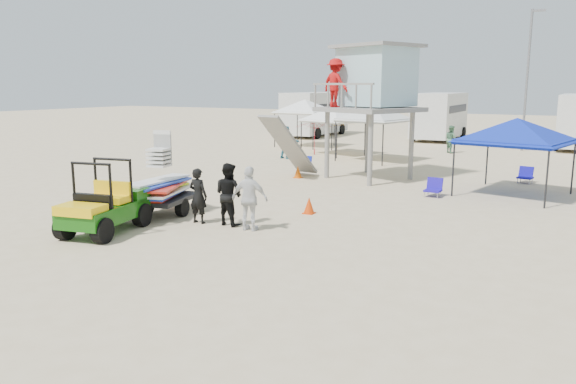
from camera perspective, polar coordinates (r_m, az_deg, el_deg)
The scene contains 22 objects.
ground at distance 11.47m, azimuth -9.56°, elevation -8.65°, with size 140.00×140.00×0.00m, color beige.
utility_cart at distance 15.27m, azimuth -18.34°, elevation -0.77°, with size 1.68×2.66×1.87m.
surf_trailer at distance 16.90m, azimuth -12.57°, elevation 0.67°, with size 1.75×2.68×2.19m.
man_left at distance 15.74m, azimuth -9.11°, elevation -0.38°, with size 0.57×0.37×1.55m, color black.
man_mid at distance 15.42m, azimuth -6.05°, elevation -0.21°, with size 0.84×0.65×1.72m, color black.
man_right at distance 14.76m, azimuth -3.89°, elevation -0.68°, with size 1.01×0.42×1.72m, color silver.
lifeguard_tower at distance 23.24m, azimuth 8.27°, elevation 11.01°, with size 4.29×4.29×5.26m.
canopy_blue at distance 20.87m, azimuth 22.25°, elevation 6.58°, with size 3.80×3.80×3.09m.
canopy_white_a at distance 28.81m, azimuth 8.75°, elevation 8.54°, with size 3.42×3.42×3.26m.
canopy_white_b at distance 35.25m, azimuth 1.73°, elevation 9.16°, with size 3.04×3.04×3.33m.
canopy_white_c at distance 31.29m, azimuth 4.74°, elevation 8.45°, with size 3.41×3.41×3.07m.
umbrella_a at distance 31.02m, azimuth 2.68°, elevation 5.51°, with size 2.04×2.08×1.87m, color red.
umbrella_b at distance 33.29m, azimuth 4.99°, elevation 5.82°, with size 2.01×2.05×1.85m, color orange.
cone_near at distance 16.80m, azimuth 2.15°, elevation -1.37°, with size 0.34×0.34×0.50m, color #DC3906.
cone_far at distance 23.29m, azimuth 1.01°, elevation 2.06°, with size 0.34×0.34×0.50m, color #E55807.
beach_chair_a at distance 25.38m, azimuth 1.70°, elevation 2.92°, with size 0.59×0.64×0.64m.
beach_chair_b at distance 20.02m, azimuth 14.59°, elevation 0.45°, with size 0.55×0.59×0.64m.
beach_chair_c at distance 23.98m, azimuth 22.99°, elevation 1.60°, with size 0.61×0.66×0.64m.
rv_far_left at distance 42.82m, azimuth 2.77°, elevation 8.13°, with size 2.64×6.80×3.25m.
rv_mid_left at distance 41.16m, azimuth 15.15°, elevation 7.66°, with size 2.65×6.50×3.25m.
light_pole_left at distance 35.64m, azimuth 23.10°, elevation 10.29°, with size 0.14×0.14×8.00m, color slate.
distant_beachgoers at distance 29.26m, azimuth 13.83°, elevation 4.67°, with size 20.48×16.07×1.73m.
Camera 1 is at (6.79, -8.43, 3.79)m, focal length 35.00 mm.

